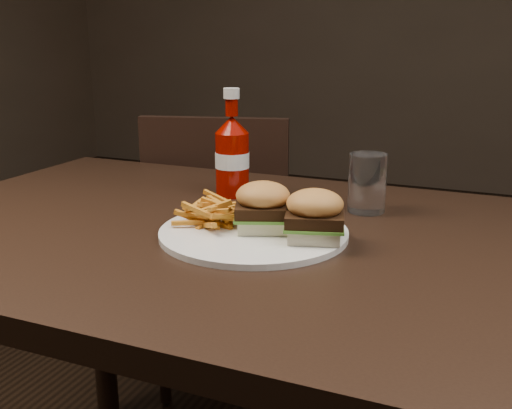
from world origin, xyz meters
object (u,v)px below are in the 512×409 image
at_px(dining_table, 221,238).
at_px(tumbler, 367,183).
at_px(chair_far, 228,253).
at_px(ketchup_bottle, 232,166).
at_px(plate, 254,233).

height_order(dining_table, tumbler, tumbler).
xyz_separation_m(dining_table, chair_far, (-0.31, 0.66, -0.30)).
distance_m(dining_table, chair_far, 0.79).
xyz_separation_m(dining_table, ketchup_bottle, (-0.07, 0.20, 0.08)).
bearing_deg(chair_far, plate, 103.50).
distance_m(dining_table, ketchup_bottle, 0.22).
bearing_deg(ketchup_bottle, dining_table, -70.42).
distance_m(plate, tumbler, 0.25).
bearing_deg(plate, chair_far, 119.00).
bearing_deg(plate, ketchup_bottle, 122.77).
height_order(plate, tumbler, tumbler).
relative_size(dining_table, chair_far, 2.96).
height_order(dining_table, chair_far, dining_table).
bearing_deg(tumbler, dining_table, -138.15).
height_order(chair_far, tumbler, tumbler).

